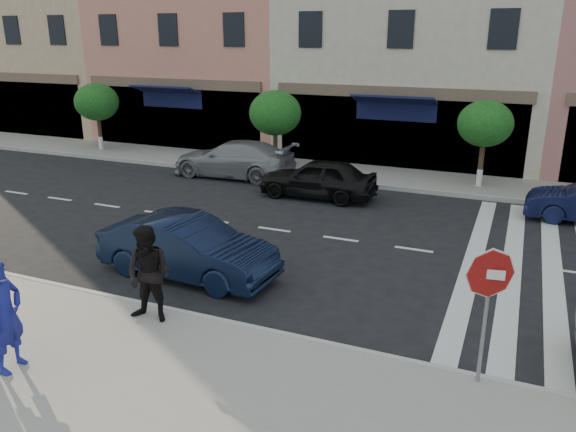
{
  "coord_description": "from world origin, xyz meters",
  "views": [
    {
      "loc": [
        4.28,
        -9.83,
        5.38
      ],
      "look_at": [
        -0.46,
        1.37,
        1.4
      ],
      "focal_mm": 35.0,
      "sensor_mm": 36.0,
      "label": 1
    }
  ],
  "objects_px": {
    "stop_sign": "(489,286)",
    "photographer": "(5,316)",
    "walker": "(149,275)",
    "car_far_left": "(234,159)",
    "car_near_mid": "(188,248)",
    "car_far_mid": "(318,178)"
  },
  "relations": [
    {
      "from": "walker",
      "to": "car_far_mid",
      "type": "bearing_deg",
      "value": 86.83
    },
    {
      "from": "stop_sign",
      "to": "car_far_mid",
      "type": "relative_size",
      "value": 0.57
    },
    {
      "from": "stop_sign",
      "to": "photographer",
      "type": "bearing_deg",
      "value": -168.56
    },
    {
      "from": "walker",
      "to": "car_far_left",
      "type": "distance_m",
      "value": 11.86
    },
    {
      "from": "stop_sign",
      "to": "car_far_left",
      "type": "relative_size",
      "value": 0.46
    },
    {
      "from": "stop_sign",
      "to": "car_near_mid",
      "type": "bearing_deg",
      "value": 154.72
    },
    {
      "from": "car_near_mid",
      "to": "car_far_mid",
      "type": "xyz_separation_m",
      "value": [
        0.51,
        7.3,
        -0.02
      ]
    },
    {
      "from": "car_near_mid",
      "to": "stop_sign",
      "type": "bearing_deg",
      "value": -103.29
    },
    {
      "from": "car_far_left",
      "to": "car_near_mid",
      "type": "bearing_deg",
      "value": 20.4
    },
    {
      "from": "walker",
      "to": "car_far_mid",
      "type": "distance_m",
      "value": 9.61
    },
    {
      "from": "car_near_mid",
      "to": "car_far_mid",
      "type": "distance_m",
      "value": 7.32
    },
    {
      "from": "stop_sign",
      "to": "photographer",
      "type": "distance_m",
      "value": 7.54
    },
    {
      "from": "photographer",
      "to": "car_far_mid",
      "type": "bearing_deg",
      "value": -11.4
    },
    {
      "from": "car_near_mid",
      "to": "car_far_left",
      "type": "distance_m",
      "value": 9.48
    },
    {
      "from": "stop_sign",
      "to": "car_far_mid",
      "type": "xyz_separation_m",
      "value": [
        -6.07,
        9.27,
        -1.13
      ]
    },
    {
      "from": "stop_sign",
      "to": "walker",
      "type": "bearing_deg",
      "value": 174.59
    },
    {
      "from": "car_far_left",
      "to": "car_far_mid",
      "type": "bearing_deg",
      "value": 68.19
    },
    {
      "from": "walker",
      "to": "car_near_mid",
      "type": "distance_m",
      "value": 2.42
    },
    {
      "from": "photographer",
      "to": "car_near_mid",
      "type": "bearing_deg",
      "value": -12.6
    },
    {
      "from": "stop_sign",
      "to": "car_far_mid",
      "type": "height_order",
      "value": "stop_sign"
    },
    {
      "from": "car_far_mid",
      "to": "stop_sign",
      "type": "bearing_deg",
      "value": 33.14
    },
    {
      "from": "car_near_mid",
      "to": "car_far_left",
      "type": "relative_size",
      "value": 0.87
    }
  ]
}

